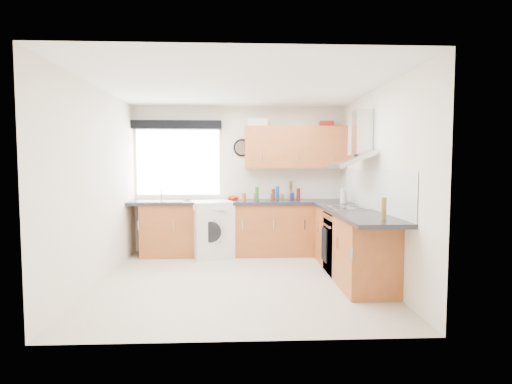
{
  "coord_description": "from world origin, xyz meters",
  "views": [
    {
      "loc": [
        -0.01,
        -5.12,
        1.52
      ],
      "look_at": [
        0.25,
        0.85,
        1.1
      ],
      "focal_mm": 28.0,
      "sensor_mm": 36.0,
      "label": 1
    }
  ],
  "objects_px": {
    "extractor_hood": "(356,146)",
    "washing_machine": "(212,229)",
    "upper_cabinets": "(295,147)",
    "oven": "(347,243)"
  },
  "relations": [
    {
      "from": "upper_cabinets",
      "to": "extractor_hood",
      "type": "bearing_deg",
      "value": -63.87
    },
    {
      "from": "oven",
      "to": "extractor_hood",
      "type": "xyz_separation_m",
      "value": [
        0.1,
        -0.0,
        1.34
      ]
    },
    {
      "from": "oven",
      "to": "upper_cabinets",
      "type": "bearing_deg",
      "value": 112.54
    },
    {
      "from": "extractor_hood",
      "to": "washing_machine",
      "type": "bearing_deg",
      "value": 151.81
    },
    {
      "from": "extractor_hood",
      "to": "upper_cabinets",
      "type": "xyz_separation_m",
      "value": [
        -0.65,
        1.33,
        0.03
      ]
    },
    {
      "from": "washing_machine",
      "to": "upper_cabinets",
      "type": "bearing_deg",
      "value": -7.55
    },
    {
      "from": "oven",
      "to": "upper_cabinets",
      "type": "relative_size",
      "value": 0.5
    },
    {
      "from": "extractor_hood",
      "to": "washing_machine",
      "type": "xyz_separation_m",
      "value": [
        -2.05,
        1.1,
        -1.31
      ]
    },
    {
      "from": "oven",
      "to": "extractor_hood",
      "type": "height_order",
      "value": "extractor_hood"
    },
    {
      "from": "oven",
      "to": "extractor_hood",
      "type": "distance_m",
      "value": 1.35
    }
  ]
}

